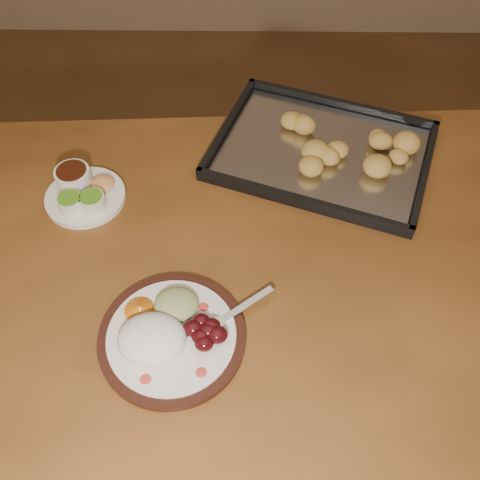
{
  "coord_description": "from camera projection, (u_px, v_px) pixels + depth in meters",
  "views": [
    {
      "loc": [
        0.12,
        -0.69,
        1.64
      ],
      "look_at": [
        0.11,
        -0.03,
        0.77
      ],
      "focal_mm": 40.0,
      "sensor_mm": 36.0,
      "label": 1
    }
  ],
  "objects": [
    {
      "name": "dinner_plate",
      "position": [
        169.0,
        334.0,
        0.96
      ],
      "size": [
        0.32,
        0.27,
        0.06
      ],
      "rotation": [
        0.0,
        0.0,
        0.3
      ],
      "color": "black",
      "rests_on": "dining_table"
    },
    {
      "name": "dining_table",
      "position": [
        206.0,
        288.0,
        1.16
      ],
      "size": [
        1.55,
        0.98,
        0.75
      ],
      "rotation": [
        0.0,
        0.0,
        0.05
      ],
      "color": "brown",
      "rests_on": "ground"
    },
    {
      "name": "condiment_saucer",
      "position": [
        82.0,
        192.0,
        1.17
      ],
      "size": [
        0.18,
        0.18,
        0.06
      ],
      "rotation": [
        0.0,
        0.0,
        0.41
      ],
      "color": "white",
      "rests_on": "dining_table"
    },
    {
      "name": "baking_tray",
      "position": [
        321.0,
        150.0,
        1.26
      ],
      "size": [
        0.58,
        0.51,
        0.05
      ],
      "rotation": [
        0.0,
        0.0,
        -0.35
      ],
      "color": "black",
      "rests_on": "dining_table"
    },
    {
      "name": "ground",
      "position": [
        207.0,
        377.0,
        1.72
      ],
      "size": [
        4.0,
        4.0,
        0.0
      ],
      "primitive_type": "plane",
      "color": "brown",
      "rests_on": "ground"
    }
  ]
}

